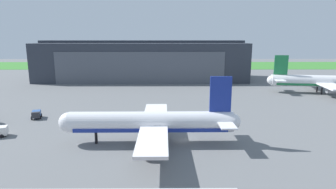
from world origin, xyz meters
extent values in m
plane|color=slate|center=(0.00, 0.00, 0.00)|extent=(440.00, 440.00, 0.00)
cube|color=#3B8132|center=(0.00, 156.03, 0.04)|extent=(440.00, 56.00, 0.08)
cube|color=#2D333D|center=(-15.66, 86.21, 9.11)|extent=(100.58, 31.48, 18.22)
cube|color=#4C515B|center=(-15.66, 70.32, 7.29)|extent=(76.44, 0.30, 14.57)
cube|color=#2D333D|center=(-15.66, 86.21, 18.82)|extent=(100.58, 7.56, 1.20)
cylinder|color=white|center=(56.10, 48.69, 4.72)|extent=(38.86, 9.94, 4.35)
sphere|color=white|center=(36.99, 51.51, 4.72)|extent=(3.39, 3.39, 3.39)
cube|color=#1E7A42|center=(56.10, 48.69, 3.53)|extent=(35.81, 9.53, 0.76)
cube|color=#1E7A42|center=(40.05, 51.06, 10.59)|extent=(5.03, 1.13, 7.39)
cube|color=white|center=(38.81, 47.96, 5.16)|extent=(4.33, 6.53, 0.28)
cube|color=white|center=(39.76, 54.38, 5.16)|extent=(4.33, 6.53, 0.28)
cube|color=white|center=(54.04, 39.99, 4.18)|extent=(8.37, 16.16, 0.56)
cube|color=white|center=(56.64, 57.61, 4.18)|extent=(8.37, 16.16, 0.56)
cylinder|color=gray|center=(55.01, 41.09, 2.68)|extent=(4.43, 2.97, 2.39)
cylinder|color=gray|center=(57.25, 56.27, 2.68)|extent=(4.43, 2.97, 2.39)
cylinder|color=black|center=(54.24, 46.66, 1.27)|extent=(0.56, 0.56, 2.55)
cylinder|color=black|center=(54.91, 51.17, 1.27)|extent=(0.56, 0.56, 2.55)
cylinder|color=white|center=(-6.83, -1.45, 4.47)|extent=(32.53, 4.31, 4.13)
sphere|color=white|center=(-23.09, -1.54, 4.47)|extent=(3.97, 3.97, 3.97)
sphere|color=white|center=(9.42, -1.36, 4.47)|extent=(3.22, 3.22, 3.22)
cube|color=navy|center=(-6.83, -1.45, 3.34)|extent=(29.93, 4.34, 0.72)
cube|color=navy|center=(6.82, -1.38, 10.05)|extent=(4.23, 0.42, 7.02)
cube|color=white|center=(7.45, 1.72, 4.89)|extent=(2.96, 5.80, 0.28)
cube|color=white|center=(7.49, -4.46, 4.89)|extent=(2.96, 5.80, 0.28)
cube|color=white|center=(-6.23, 7.07, 3.96)|extent=(5.28, 14.79, 0.56)
cube|color=white|center=(-6.13, -9.96, 3.96)|extent=(5.28, 14.79, 0.56)
cylinder|color=gray|center=(-7.02, 5.88, 2.52)|extent=(3.94, 2.29, 2.27)
cylinder|color=gray|center=(-6.94, -8.79, 2.52)|extent=(3.94, 2.29, 2.27)
cylinder|color=black|center=(-17.89, -1.51, 1.20)|extent=(0.56, 0.56, 2.41)
cylinder|color=black|center=(-5.55, 0.72, 1.20)|extent=(0.56, 0.56, 2.41)
cylinder|color=black|center=(-5.52, -3.61, 1.20)|extent=(0.56, 0.56, 2.41)
cylinder|color=black|center=(-39.45, 3.88, 0.39)|extent=(0.82, 0.48, 0.78)
cylinder|color=black|center=(-38.72, 1.63, 0.39)|extent=(0.82, 0.48, 0.78)
cube|color=#2D2D33|center=(-37.60, 15.03, 1.22)|extent=(2.18, 1.58, 1.52)
cube|color=#335693|center=(-38.14, 16.68, 1.21)|extent=(2.61, 2.92, 1.49)
cylinder|color=black|center=(-38.67, 14.87, 0.46)|extent=(0.53, 0.96, 0.92)
cylinder|color=black|center=(-36.65, 15.53, 0.46)|extent=(0.53, 0.96, 0.92)
cylinder|color=black|center=(-39.32, 16.85, 0.46)|extent=(0.53, 0.96, 0.92)
cylinder|color=black|center=(-37.29, 17.51, 0.46)|extent=(0.53, 0.96, 0.92)
camera|label=1|loc=(-3.84, -54.20, 20.95)|focal=29.61mm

